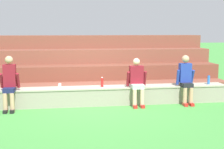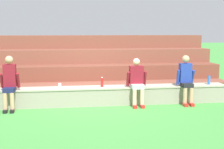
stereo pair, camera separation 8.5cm
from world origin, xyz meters
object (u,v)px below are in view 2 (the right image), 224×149
at_px(water_bottle_mid_right, 102,82).
at_px(water_bottle_center_gap, 209,80).
at_px(person_left_of_center, 137,81).
at_px(plastic_cup_right_end, 60,85).
at_px(person_center, 186,78).
at_px(person_far_left, 9,82).

height_order(water_bottle_mid_right, water_bottle_center_gap, water_bottle_mid_right).
bearing_deg(person_left_of_center, plastic_cup_right_end, 171.90).
bearing_deg(person_center, person_far_left, -179.84).
xyz_separation_m(person_left_of_center, water_bottle_center_gap, (2.22, 0.23, -0.07)).
distance_m(person_far_left, plastic_cup_right_end, 1.33).
distance_m(water_bottle_center_gap, plastic_cup_right_end, 4.35).
xyz_separation_m(person_far_left, plastic_cup_right_end, (1.28, 0.31, -0.18)).
distance_m(person_left_of_center, water_bottle_center_gap, 2.24).
xyz_separation_m(person_center, water_bottle_center_gap, (0.80, 0.23, -0.11)).
xyz_separation_m(person_far_left, person_left_of_center, (3.41, 0.01, -0.05)).
height_order(person_center, water_bottle_center_gap, person_center).
relative_size(person_far_left, plastic_cup_right_end, 11.93).
height_order(person_far_left, person_center, person_far_left).
height_order(person_left_of_center, person_center, person_center).
xyz_separation_m(water_bottle_mid_right, water_bottle_center_gap, (3.16, -0.02, -0.01)).
relative_size(person_far_left, water_bottle_mid_right, 5.12).
distance_m(water_bottle_mid_right, water_bottle_center_gap, 3.16).
xyz_separation_m(person_left_of_center, water_bottle_mid_right, (-0.94, 0.25, -0.06)).
distance_m(person_far_left, water_bottle_mid_right, 2.48).
bearing_deg(water_bottle_center_gap, person_center, -164.09).
distance_m(water_bottle_mid_right, plastic_cup_right_end, 1.18).
height_order(person_left_of_center, plastic_cup_right_end, person_left_of_center).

